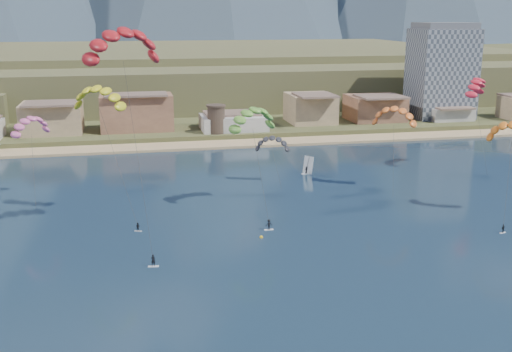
% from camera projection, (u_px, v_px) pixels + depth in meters
% --- Properties ---
extents(ground, '(2400.00, 2400.00, 0.00)m').
position_uv_depth(ground, '(308.00, 316.00, 77.45)').
color(ground, black).
rests_on(ground, ground).
extents(beach, '(2200.00, 12.00, 0.90)m').
position_uv_depth(beach, '(203.00, 145.00, 177.73)').
color(beach, tan).
rests_on(beach, ground).
extents(land, '(2200.00, 900.00, 4.00)m').
position_uv_depth(land, '(146.00, 53.00, 607.55)').
color(land, brown).
rests_on(land, ground).
extents(foothills, '(940.00, 210.00, 18.00)m').
position_uv_depth(foothills, '(216.00, 73.00, 299.65)').
color(foothills, brown).
rests_on(foothills, ground).
extents(town, '(400.00, 24.00, 12.00)m').
position_uv_depth(town, '(62.00, 114.00, 182.96)').
color(town, beige).
rests_on(town, ground).
extents(apartment_tower, '(20.00, 16.00, 32.00)m').
position_uv_depth(apartment_tower, '(442.00, 71.00, 210.97)').
color(apartment_tower, gray).
rests_on(apartment_tower, ground).
extents(watchtower, '(5.82, 5.82, 8.60)m').
position_uv_depth(watchtower, '(216.00, 119.00, 184.74)').
color(watchtower, '#47382D').
rests_on(watchtower, ground).
extents(kitesurfer_red, '(14.36, 19.70, 36.62)m').
position_uv_depth(kitesurfer_red, '(122.00, 40.00, 97.00)').
color(kitesurfer_red, silver).
rests_on(kitesurfer_red, ground).
extents(kitesurfer_yellow, '(11.88, 15.55, 26.18)m').
position_uv_depth(kitesurfer_yellow, '(99.00, 94.00, 111.31)').
color(kitesurfer_yellow, silver).
rests_on(kitesurfer_yellow, ground).
extents(kitesurfer_green, '(11.27, 19.11, 22.48)m').
position_uv_depth(kitesurfer_green, '(253.00, 116.00, 117.47)').
color(kitesurfer_green, silver).
rests_on(kitesurfer_green, ground).
extents(distant_kite_pink, '(8.52, 8.61, 18.81)m').
position_uv_depth(distant_kite_pink, '(30.00, 123.00, 122.37)').
color(distant_kite_pink, '#262626').
rests_on(distant_kite_pink, ground).
extents(distant_kite_dark, '(8.66, 6.71, 12.82)m').
position_uv_depth(distant_kite_dark, '(272.00, 141.00, 137.47)').
color(distant_kite_dark, '#262626').
rests_on(distant_kite_dark, ground).
extents(distant_kite_orange, '(10.31, 8.71, 19.53)m').
position_uv_depth(distant_kite_orange, '(395.00, 113.00, 131.30)').
color(distant_kite_orange, '#262626').
rests_on(distant_kite_orange, ground).
extents(distant_kite_red, '(9.41, 9.83, 23.64)m').
position_uv_depth(distant_kite_red, '(476.00, 84.00, 146.01)').
color(distant_kite_red, '#262626').
rests_on(distant_kite_red, ground).
extents(windsurfer, '(2.41, 2.62, 4.21)m').
position_uv_depth(windsurfer, '(307.00, 168.00, 146.10)').
color(windsurfer, silver).
rests_on(windsurfer, ground).
extents(buoy, '(0.60, 0.60, 0.60)m').
position_uv_depth(buoy, '(261.00, 237.00, 104.65)').
color(buoy, yellow).
rests_on(buoy, ground).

